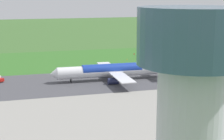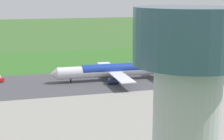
{
  "view_description": "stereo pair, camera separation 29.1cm",
  "coord_description": "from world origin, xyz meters",
  "px_view_note": "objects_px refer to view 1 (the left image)",
  "views": [
    {
      "loc": [
        47.51,
        152.21,
        37.77
      ],
      "look_at": [
        4.48,
        0.0,
        4.5
      ],
      "focal_mm": 59.22,
      "sensor_mm": 36.0,
      "label": 1
    },
    {
      "loc": [
        47.23,
        152.29,
        37.77
      ],
      "look_at": [
        4.48,
        0.0,
        4.5
      ],
      "focal_mm": 59.22,
      "sensor_mm": 36.0,
      "label": 2
    }
  ],
  "objects_px": {
    "airliner_main": "(113,70)",
    "no_stopping_sign": "(134,55)",
    "service_car_followme": "(183,95)",
    "traffic_cone_orange": "(127,59)"
  },
  "relations": [
    {
      "from": "no_stopping_sign",
      "to": "service_car_followme",
      "type": "bearing_deg",
      "value": 83.16
    },
    {
      "from": "airliner_main",
      "to": "service_car_followme",
      "type": "xyz_separation_m",
      "value": [
        -17.26,
        33.36,
        -3.51
      ]
    },
    {
      "from": "airliner_main",
      "to": "no_stopping_sign",
      "type": "xyz_separation_m",
      "value": [
        -27.26,
        -49.91,
        -2.76
      ]
    },
    {
      "from": "no_stopping_sign",
      "to": "traffic_cone_orange",
      "type": "xyz_separation_m",
      "value": [
        5.91,
        4.62,
        -1.32
      ]
    },
    {
      "from": "service_car_followme",
      "to": "no_stopping_sign",
      "type": "distance_m",
      "value": 83.86
    },
    {
      "from": "airliner_main",
      "to": "traffic_cone_orange",
      "type": "relative_size",
      "value": 98.22
    },
    {
      "from": "traffic_cone_orange",
      "to": "no_stopping_sign",
      "type": "bearing_deg",
      "value": -142.02
    },
    {
      "from": "service_car_followme",
      "to": "traffic_cone_orange",
      "type": "xyz_separation_m",
      "value": [
        -4.08,
        -78.65,
        -0.57
      ]
    },
    {
      "from": "airliner_main",
      "to": "no_stopping_sign",
      "type": "distance_m",
      "value": 56.93
    },
    {
      "from": "airliner_main",
      "to": "no_stopping_sign",
      "type": "relative_size",
      "value": 20.08
    }
  ]
}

